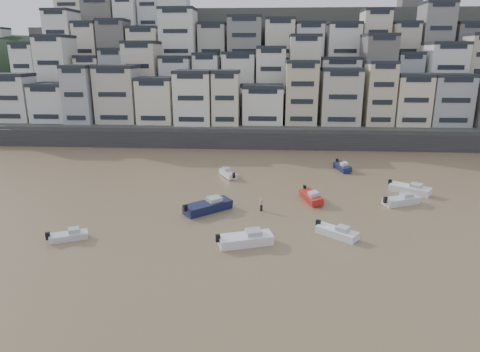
# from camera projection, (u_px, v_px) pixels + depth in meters

# --- Properties ---
(harbor_wall) EXTENTS (140.00, 3.00, 3.50)m
(harbor_wall) POSITION_uv_depth(u_px,v_px,m) (255.00, 140.00, 88.76)
(harbor_wall) COLOR #38383A
(harbor_wall) RESTS_ON ground
(hillside) EXTENTS (141.04, 66.00, 50.00)m
(hillside) POSITION_uv_depth(u_px,v_px,m) (276.00, 75.00, 123.53)
(hillside) COLOR #4C4C47
(hillside) RESTS_ON ground
(boat_a) EXTENTS (6.49, 3.90, 1.68)m
(boat_a) POSITION_uv_depth(u_px,v_px,m) (246.00, 238.00, 44.03)
(boat_a) COLOR white
(boat_a) RESTS_ON ground
(boat_c) EXTENTS (6.66, 6.24, 1.88)m
(boat_c) POSITION_uv_depth(u_px,v_px,m) (208.00, 205.00, 53.32)
(boat_c) COLOR #141A3F
(boat_c) RESTS_ON ground
(boat_e) EXTENTS (3.19, 5.75, 1.49)m
(boat_e) POSITION_uv_depth(u_px,v_px,m) (311.00, 196.00, 57.07)
(boat_e) COLOR #B11F15
(boat_e) RESTS_ON ground
(boat_d) EXTENTS (5.77, 3.93, 1.50)m
(boat_d) POSITION_uv_depth(u_px,v_px,m) (401.00, 199.00, 55.93)
(boat_d) COLOR silver
(boat_d) RESTS_ON ground
(boat_g) EXTENTS (6.06, 5.10, 1.65)m
(boat_g) POSITION_uv_depth(u_px,v_px,m) (410.00, 188.00, 60.42)
(boat_g) COLOR white
(boat_g) RESTS_ON ground
(boat_j) EXTENTS (4.44, 3.01, 1.16)m
(boat_j) POSITION_uv_depth(u_px,v_px,m) (69.00, 235.00, 45.30)
(boat_j) COLOR silver
(boat_j) RESTS_ON ground
(boat_i) EXTENTS (2.81, 5.46, 1.42)m
(boat_i) POSITION_uv_depth(u_px,v_px,m) (342.00, 166.00, 72.33)
(boat_i) COLOR #151E43
(boat_i) RESTS_ON ground
(boat_h) EXTENTS (3.67, 5.06, 1.33)m
(boat_h) POSITION_uv_depth(u_px,v_px,m) (228.00, 173.00, 68.46)
(boat_h) COLOR silver
(boat_h) RESTS_ON ground
(boat_b) EXTENTS (4.97, 4.49, 1.38)m
(boat_b) POSITION_uv_depth(u_px,v_px,m) (337.00, 231.00, 46.07)
(boat_b) COLOR white
(boat_b) RESTS_ON ground
(person_pink) EXTENTS (0.44, 0.44, 1.74)m
(person_pink) POSITION_uv_depth(u_px,v_px,m) (261.00, 204.00, 53.61)
(person_pink) COLOR #C68C8E
(person_pink) RESTS_ON ground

